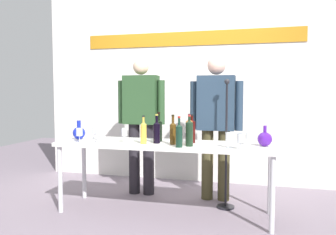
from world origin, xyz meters
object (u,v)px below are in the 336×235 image
wine_bottle_0 (179,135)px  wine_glass_right_2 (228,137)px  wine_bottle_4 (143,132)px  wine_glass_left_2 (124,132)px  decanter_blue_right (265,139)px  wine_bottle_1 (189,132)px  wine_glass_right_1 (241,138)px  wine_glass_left_4 (79,132)px  wine_glass_left_1 (98,133)px  wine_glass_left_3 (102,128)px  wine_bottle_3 (192,130)px  wine_bottle_7 (173,132)px  wine_glass_right_0 (249,136)px  decanter_blue_left (79,133)px  wine_glass_left_0 (97,131)px  microphone_stand (226,166)px  wine_bottle_2 (159,129)px  display_table (164,149)px  wine_bottle_6 (157,131)px  wine_glass_left_5 (95,130)px  presenter_right (216,118)px  presenter_left (141,117)px  wine_bottle_5 (189,131)px

wine_bottle_0 → wine_glass_right_2: (0.47, 0.09, -0.02)m
wine_bottle_4 → wine_glass_left_2: size_ratio=1.89×
decanter_blue_right → wine_bottle_1: bearing=-166.2°
wine_glass_right_1 → wine_glass_right_2: bearing=151.3°
wine_glass_left_2 → wine_glass_left_4: bearing=-169.6°
wine_bottle_4 → wine_glass_left_1: bearing=-170.0°
wine_glass_left_3 → wine_glass_left_1: bearing=-68.4°
wine_glass_left_1 → wine_bottle_3: bearing=16.7°
wine_glass_left_1 → wine_bottle_7: bearing=8.4°
wine_bottle_1 → wine_glass_right_0: size_ratio=2.36×
decanter_blue_left → wine_bottle_3: wine_bottle_3 is taller
wine_glass_left_3 → wine_glass_left_0: bearing=-75.4°
decanter_blue_left → wine_bottle_0: 1.27m
wine_bottle_1 → wine_glass_right_1: (0.50, -0.06, -0.03)m
wine_glass_right_0 → wine_glass_right_2: (-0.19, -0.21, 0.01)m
wine_bottle_7 → microphone_stand: bearing=40.7°
wine_bottle_7 → wine_bottle_0: bearing=-57.6°
wine_bottle_2 → wine_glass_left_1: size_ratio=2.17×
wine_bottle_0 → wine_glass_left_3: size_ratio=1.99×
wine_bottle_4 → microphone_stand: bearing=29.8°
wine_glass_left_1 → display_table: bearing=17.6°
wine_glass_right_2 → wine_glass_left_0: bearing=174.4°
wine_bottle_0 → wine_glass_left_1: (-0.88, 0.04, -0.02)m
wine_bottle_1 → wine_glass_right_1: wine_bottle_1 is taller
wine_bottle_6 → display_table: bearing=35.9°
wine_bottle_4 → wine_glass_left_1: wine_bottle_4 is taller
wine_glass_left_5 → presenter_right: bearing=19.0°
wine_glass_left_3 → wine_glass_right_1: bearing=-15.2°
presenter_left → wine_bottle_2: size_ratio=5.40×
wine_bottle_3 → wine_glass_right_0: size_ratio=2.28×
wine_bottle_5 → wine_glass_left_5: wine_bottle_5 is taller
wine_bottle_6 → wine_glass_right_0: bearing=6.4°
display_table → wine_glass_left_0: size_ratio=15.25×
wine_bottle_5 → wine_glass_left_3: size_ratio=2.06×
wine_bottle_6 → wine_glass_right_2: 0.76m
wine_bottle_1 → wine_glass_left_5: bearing=165.7°
wine_glass_left_2 → wine_glass_right_2: wine_glass_left_2 is taller
presenter_left → wine_glass_right_0: (1.35, -0.56, -0.13)m
wine_bottle_4 → wine_bottle_7: wine_bottle_7 is taller
wine_bottle_0 → wine_glass_left_3: (-1.05, 0.47, -0.01)m
decanter_blue_left → microphone_stand: 1.71m
wine_bottle_7 → wine_glass_left_1: size_ratio=2.09×
wine_bottle_4 → wine_glass_right_1: bearing=-5.6°
wine_bottle_3 → wine_glass_right_1: (0.52, -0.30, -0.03)m
presenter_right → wine_glass_left_3: bearing=-163.3°
wine_glass_left_3 → wine_glass_left_5: size_ratio=1.20×
wine_bottle_0 → wine_bottle_2: bearing=131.1°
wine_bottle_2 → wine_glass_left_5: wine_bottle_2 is taller
wine_glass_left_5 → presenter_left: bearing=48.6°
wine_bottle_7 → wine_glass_right_0: bearing=11.2°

